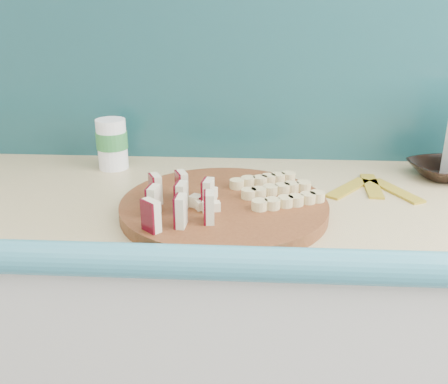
% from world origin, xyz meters
% --- Properties ---
extents(kitchen_counter, '(2.20, 0.63, 0.91)m').
position_xyz_m(kitchen_counter, '(0.10, 1.50, 0.46)').
color(kitchen_counter, silver).
rests_on(kitchen_counter, ground).
extents(backsplash, '(2.20, 0.02, 0.50)m').
position_xyz_m(backsplash, '(0.10, 1.79, 1.16)').
color(backsplash, teal).
rests_on(backsplash, kitchen_counter).
extents(cutting_board, '(0.55, 0.55, 0.03)m').
position_xyz_m(cutting_board, '(0.14, 1.41, 0.92)').
color(cutting_board, '#4F2410').
rests_on(cutting_board, kitchen_counter).
extents(apple_wedges, '(0.15, 0.19, 0.06)m').
position_xyz_m(apple_wedges, '(0.05, 1.34, 0.97)').
color(apple_wedges, beige).
rests_on(apple_wedges, cutting_board).
extents(apple_chunks, '(0.06, 0.07, 0.02)m').
position_xyz_m(apple_chunks, '(0.11, 1.39, 0.95)').
color(apple_chunks, '#FFF1CB').
rests_on(apple_chunks, cutting_board).
extents(banana_slices, '(0.20, 0.20, 0.02)m').
position_xyz_m(banana_slices, '(0.25, 1.45, 0.95)').
color(banana_slices, '#CDBB7D').
rests_on(banana_slices, cutting_board).
extents(brown_bowl, '(0.20, 0.20, 0.04)m').
position_xyz_m(brown_bowl, '(0.66, 1.65, 0.93)').
color(brown_bowl, black).
rests_on(brown_bowl, kitchen_counter).
extents(canister, '(0.08, 0.08, 0.13)m').
position_xyz_m(canister, '(-0.16, 1.67, 0.98)').
color(canister, white).
rests_on(canister, kitchen_counter).
extents(banana_peel, '(0.22, 0.18, 0.01)m').
position_xyz_m(banana_peel, '(0.47, 1.56, 0.91)').
color(banana_peel, gold).
rests_on(banana_peel, kitchen_counter).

